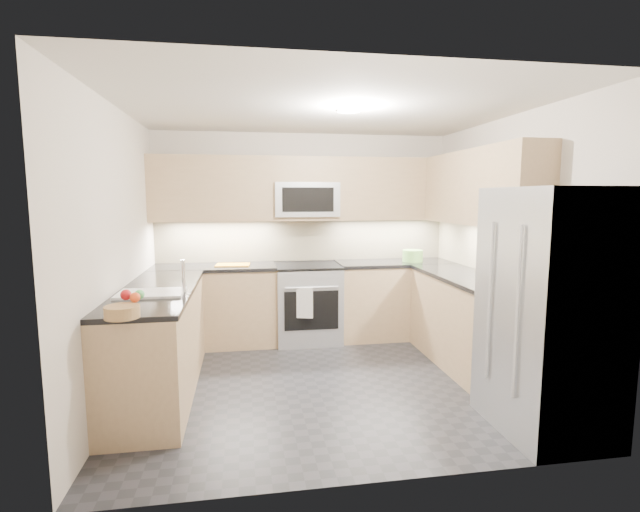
# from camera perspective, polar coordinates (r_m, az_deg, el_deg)

# --- Properties ---
(floor) EXTENTS (3.60, 3.20, 0.00)m
(floor) POSITION_cam_1_polar(r_m,az_deg,el_deg) (4.54, 0.74, -15.11)
(floor) COLOR #232428
(floor) RESTS_ON ground
(ceiling) EXTENTS (3.60, 3.20, 0.02)m
(ceiling) POSITION_cam_1_polar(r_m,az_deg,el_deg) (4.27, 0.80, 17.66)
(ceiling) COLOR beige
(ceiling) RESTS_ON wall_back
(wall_back) EXTENTS (3.60, 0.02, 2.50)m
(wall_back) POSITION_cam_1_polar(r_m,az_deg,el_deg) (5.80, -2.00, 2.52)
(wall_back) COLOR beige
(wall_back) RESTS_ON floor
(wall_front) EXTENTS (3.60, 0.02, 2.50)m
(wall_front) POSITION_cam_1_polar(r_m,az_deg,el_deg) (2.68, 6.76, -3.09)
(wall_front) COLOR beige
(wall_front) RESTS_ON floor
(wall_left) EXTENTS (0.02, 3.20, 2.50)m
(wall_left) POSITION_cam_1_polar(r_m,az_deg,el_deg) (4.30, -23.59, 0.25)
(wall_left) COLOR beige
(wall_left) RESTS_ON floor
(wall_right) EXTENTS (0.02, 3.20, 2.50)m
(wall_right) POSITION_cam_1_polar(r_m,az_deg,el_deg) (4.88, 22.09, 1.09)
(wall_right) COLOR beige
(wall_right) RESTS_ON floor
(base_cab_back_left) EXTENTS (1.42, 0.60, 0.90)m
(base_cab_back_left) POSITION_cam_1_polar(r_m,az_deg,el_deg) (5.60, -12.76, -6.13)
(base_cab_back_left) COLOR tan
(base_cab_back_left) RESTS_ON floor
(base_cab_back_right) EXTENTS (1.42, 0.60, 0.90)m
(base_cab_back_right) POSITION_cam_1_polar(r_m,az_deg,el_deg) (5.88, 9.07, -5.40)
(base_cab_back_right) COLOR tan
(base_cab_back_right) RESTS_ON floor
(base_cab_right) EXTENTS (0.60, 1.70, 0.90)m
(base_cab_right) POSITION_cam_1_polar(r_m,az_deg,el_deg) (5.00, 17.78, -7.91)
(base_cab_right) COLOR tan
(base_cab_right) RESTS_ON floor
(base_cab_peninsula) EXTENTS (0.60, 2.00, 0.90)m
(base_cab_peninsula) POSITION_cam_1_polar(r_m,az_deg,el_deg) (4.40, -19.20, -10.07)
(base_cab_peninsula) COLOR tan
(base_cab_peninsula) RESTS_ON floor
(countertop_back_left) EXTENTS (1.42, 0.63, 0.04)m
(countertop_back_left) POSITION_cam_1_polar(r_m,az_deg,el_deg) (5.51, -12.90, -1.37)
(countertop_back_left) COLOR black
(countertop_back_left) RESTS_ON base_cab_back_left
(countertop_back_right) EXTENTS (1.42, 0.63, 0.04)m
(countertop_back_right) POSITION_cam_1_polar(r_m,az_deg,el_deg) (5.79, 9.16, -0.86)
(countertop_back_right) COLOR black
(countertop_back_right) RESTS_ON base_cab_back_right
(countertop_right) EXTENTS (0.63, 1.70, 0.04)m
(countertop_right) POSITION_cam_1_polar(r_m,az_deg,el_deg) (4.90, 17.99, -2.60)
(countertop_right) COLOR black
(countertop_right) RESTS_ON base_cab_right
(countertop_peninsula) EXTENTS (0.63, 2.00, 0.04)m
(countertop_peninsula) POSITION_cam_1_polar(r_m,az_deg,el_deg) (4.28, -19.46, -4.05)
(countertop_peninsula) COLOR black
(countertop_peninsula) RESTS_ON base_cab_peninsula
(upper_cab_back) EXTENTS (3.60, 0.35, 0.75)m
(upper_cab_back) POSITION_cam_1_polar(r_m,az_deg,el_deg) (5.61, -1.79, 8.24)
(upper_cab_back) COLOR tan
(upper_cab_back) RESTS_ON wall_back
(upper_cab_right) EXTENTS (0.35, 1.95, 0.75)m
(upper_cab_right) POSITION_cam_1_polar(r_m,az_deg,el_deg) (5.00, 19.03, 7.97)
(upper_cab_right) COLOR tan
(upper_cab_right) RESTS_ON wall_right
(backsplash_back) EXTENTS (3.60, 0.01, 0.51)m
(backsplash_back) POSITION_cam_1_polar(r_m,az_deg,el_deg) (5.80, -1.99, 1.98)
(backsplash_back) COLOR #C9B991
(backsplash_back) RESTS_ON wall_back
(backsplash_right) EXTENTS (0.01, 2.30, 0.51)m
(backsplash_right) POSITION_cam_1_polar(r_m,az_deg,el_deg) (5.27, 19.48, 1.02)
(backsplash_right) COLOR #C9B991
(backsplash_right) RESTS_ON wall_right
(gas_range) EXTENTS (0.76, 0.65, 0.91)m
(gas_range) POSITION_cam_1_polar(r_m,az_deg,el_deg) (5.61, -1.54, -5.87)
(gas_range) COLOR #A0A3A8
(gas_range) RESTS_ON floor
(range_cooktop) EXTENTS (0.76, 0.65, 0.03)m
(range_cooktop) POSITION_cam_1_polar(r_m,az_deg,el_deg) (5.52, -1.55, -1.22)
(range_cooktop) COLOR black
(range_cooktop) RESTS_ON gas_range
(oven_door_glass) EXTENTS (0.62, 0.02, 0.45)m
(oven_door_glass) POSITION_cam_1_polar(r_m,az_deg,el_deg) (5.29, -1.05, -6.73)
(oven_door_glass) COLOR black
(oven_door_glass) RESTS_ON gas_range
(oven_handle) EXTENTS (0.60, 0.02, 0.02)m
(oven_handle) POSITION_cam_1_polar(r_m,az_deg,el_deg) (5.21, -1.02, -3.90)
(oven_handle) COLOR #B2B5BA
(oven_handle) RESTS_ON gas_range
(microwave) EXTENTS (0.76, 0.40, 0.40)m
(microwave) POSITION_cam_1_polar(r_m,az_deg,el_deg) (5.58, -1.76, 6.96)
(microwave) COLOR #ABAFB3
(microwave) RESTS_ON upper_cab_back
(microwave_door) EXTENTS (0.60, 0.01, 0.28)m
(microwave_door) POSITION_cam_1_polar(r_m,az_deg,el_deg) (5.38, -1.47, 6.95)
(microwave_door) COLOR black
(microwave_door) RESTS_ON microwave
(refrigerator) EXTENTS (0.70, 0.90, 1.80)m
(refrigerator) POSITION_cam_1_polar(r_m,az_deg,el_deg) (3.79, 26.35, -6.14)
(refrigerator) COLOR #96999D
(refrigerator) RESTS_ON floor
(fridge_handle_left) EXTENTS (0.02, 0.02, 1.20)m
(fridge_handle_left) POSITION_cam_1_polar(r_m,az_deg,el_deg) (3.43, 23.09, -6.47)
(fridge_handle_left) COLOR #B2B5BA
(fridge_handle_left) RESTS_ON refrigerator
(fridge_handle_right) EXTENTS (0.02, 0.02, 1.20)m
(fridge_handle_right) POSITION_cam_1_polar(r_m,az_deg,el_deg) (3.73, 20.13, -5.25)
(fridge_handle_right) COLOR #B2B5BA
(fridge_handle_right) RESTS_ON refrigerator
(sink_basin) EXTENTS (0.52, 0.38, 0.16)m
(sink_basin) POSITION_cam_1_polar(r_m,az_deg,el_deg) (4.05, -20.05, -5.29)
(sink_basin) COLOR white
(sink_basin) RESTS_ON base_cab_peninsula
(faucet) EXTENTS (0.03, 0.03, 0.28)m
(faucet) POSITION_cam_1_polar(r_m,az_deg,el_deg) (3.97, -16.49, -2.45)
(faucet) COLOR silver
(faucet) RESTS_ON countertop_peninsula
(utensil_bowl) EXTENTS (0.32, 0.32, 0.14)m
(utensil_bowl) POSITION_cam_1_polar(r_m,az_deg,el_deg) (5.82, 11.33, 0.03)
(utensil_bowl) COLOR #67A446
(utensil_bowl) RESTS_ON countertop_back_right
(cutting_board) EXTENTS (0.41, 0.30, 0.01)m
(cutting_board) POSITION_cam_1_polar(r_m,az_deg,el_deg) (5.49, -10.68, -1.07)
(cutting_board) COLOR orange
(cutting_board) RESTS_ON countertop_back_left
(fruit_basket) EXTENTS (0.23, 0.23, 0.08)m
(fruit_basket) POSITION_cam_1_polar(r_m,az_deg,el_deg) (3.33, -23.18, -6.34)
(fruit_basket) COLOR #A17A4B
(fruit_basket) RESTS_ON countertop_peninsula
(fruit_apple) EXTENTS (0.08, 0.08, 0.08)m
(fruit_apple) POSITION_cam_1_polar(r_m,az_deg,el_deg) (3.50, -22.77, -4.43)
(fruit_apple) COLOR red
(fruit_apple) RESTS_ON fruit_basket
(fruit_pear) EXTENTS (0.07, 0.07, 0.07)m
(fruit_pear) POSITION_cam_1_polar(r_m,az_deg,el_deg) (3.48, -21.33, -4.44)
(fruit_pear) COLOR #53C360
(fruit_pear) RESTS_ON fruit_basket
(dish_towel_check) EXTENTS (0.18, 0.07, 0.35)m
(dish_towel_check) POSITION_cam_1_polar(r_m,az_deg,el_deg) (5.22, -1.89, -5.80)
(dish_towel_check) COLOR white
(dish_towel_check) RESTS_ON oven_handle
(fruit_orange) EXTENTS (0.07, 0.07, 0.07)m
(fruit_orange) POSITION_cam_1_polar(r_m,az_deg,el_deg) (3.40, -21.81, -4.76)
(fruit_orange) COLOR #E24419
(fruit_orange) RESTS_ON fruit_basket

